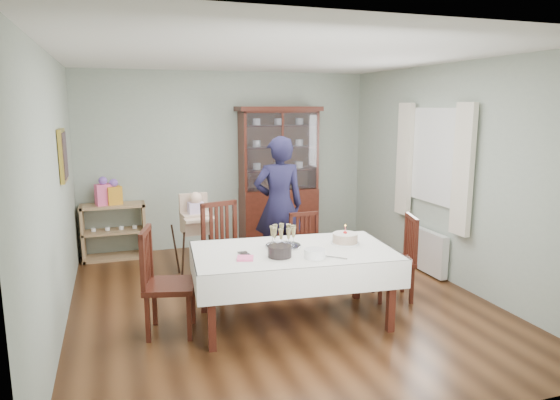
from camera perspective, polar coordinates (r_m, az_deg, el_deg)
name	(u,v)px	position (r m, az deg, el deg)	size (l,w,h in m)	color
floor	(279,300)	(5.81, -0.16, -11.36)	(5.00, 5.00, 0.00)	#593319
room_shell	(264,147)	(5.91, -1.80, 6.06)	(5.00, 5.00, 5.00)	#9EAA99
dining_table	(293,285)	(5.15, 1.50, -9.74)	(2.10, 1.33, 0.76)	#451A11
china_cabinet	(279,175)	(7.83, -0.16, 2.93)	(1.30, 0.48, 2.18)	#451A11
sideboard	(114,231)	(7.60, -18.43, -3.42)	(0.90, 0.38, 0.80)	tan
picture_frame	(63,155)	(5.96, -23.58, 4.69)	(0.04, 0.48, 0.58)	gold
window	(436,156)	(6.71, 17.36, 4.81)	(0.04, 1.02, 1.22)	white
curtain_left	(463,170)	(6.19, 20.20, 3.25)	(0.07, 0.30, 1.55)	silver
curtain_right	(405,159)	(7.19, 14.04, 4.54)	(0.07, 0.30, 1.55)	silver
radiator	(426,251)	(6.90, 16.38, -5.57)	(0.10, 0.80, 0.55)	white
chair_far_left	(228,268)	(5.90, -5.97, -7.76)	(0.59, 0.59, 1.08)	#451A11
chair_far_right	(309,265)	(6.16, 3.28, -7.45)	(0.40, 0.40, 0.89)	#451A11
chair_end_left	(169,302)	(5.04, -12.59, -11.35)	(0.57, 0.57, 1.04)	#451A11
chair_end_right	(394,274)	(5.93, 12.88, -8.23)	(0.54, 0.54, 0.96)	#451A11
woman	(279,205)	(6.54, -0.14, -0.58)	(0.66, 0.43, 1.81)	black
high_chair	(197,244)	(6.55, -9.46, -4.94)	(0.53, 0.53, 1.11)	black
champagne_tray	(283,240)	(5.11, 0.37, -4.62)	(0.37, 0.37, 0.22)	silver
birthday_cake	(345,239)	(5.27, 7.44, -4.41)	(0.30, 0.30, 0.21)	white
plate_stack_dark	(280,251)	(4.79, -0.04, -5.88)	(0.23, 0.23, 0.11)	black
plate_stack_white	(315,254)	(4.77, 3.99, -6.13)	(0.20, 0.20, 0.09)	white
napkin_stack	(245,258)	(4.74, -4.00, -6.65)	(0.15, 0.15, 0.02)	#FF5D96
cutlery	(240,254)	(4.88, -4.55, -6.20)	(0.12, 0.17, 0.01)	silver
cake_knife	(334,257)	(4.80, 6.17, -6.52)	(0.27, 0.02, 0.01)	silver
gift_bag_pink	(104,192)	(7.47, -19.51, 0.82)	(0.25, 0.20, 0.41)	#FF5D96
gift_bag_orange	(114,193)	(7.47, -18.43, 0.76)	(0.23, 0.19, 0.37)	orange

